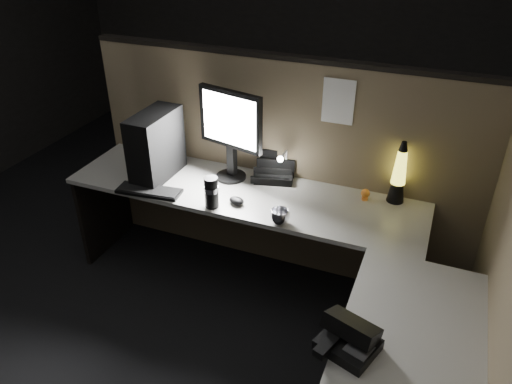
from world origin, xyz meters
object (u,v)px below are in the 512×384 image
at_px(keyboard, 149,191).
at_px(lava_lamp, 399,177).
at_px(monitor, 230,127).
at_px(pc_tower, 156,145).
at_px(desk_phone, 348,337).

distance_m(keyboard, lava_lamp, 1.54).
relative_size(monitor, keyboard, 1.45).
distance_m(pc_tower, keyboard, 0.31).
height_order(pc_tower, monitor, monitor).
distance_m(monitor, lava_lamp, 1.08).
relative_size(pc_tower, monitor, 0.74).
bearing_deg(pc_tower, lava_lamp, 10.67).
bearing_deg(pc_tower, keyboard, -73.63).
xyz_separation_m(keyboard, lava_lamp, (1.46, 0.48, 0.16)).
bearing_deg(lava_lamp, keyboard, -161.74).
relative_size(pc_tower, keyboard, 1.07).
xyz_separation_m(monitor, lava_lamp, (1.06, 0.10, -0.20)).
bearing_deg(monitor, keyboard, -122.69).
distance_m(monitor, keyboard, 0.66).
distance_m(lava_lamp, desk_phone, 1.25).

